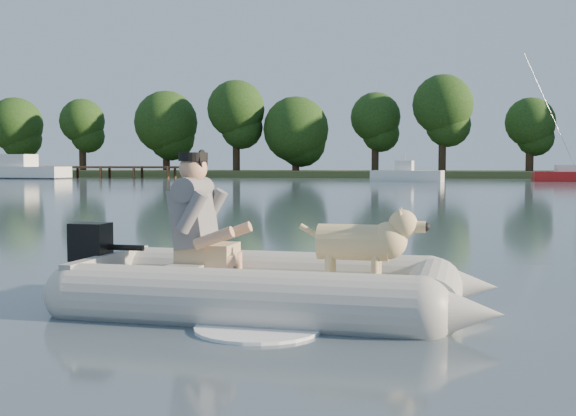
% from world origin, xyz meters
% --- Properties ---
extents(water, '(160.00, 160.00, 0.00)m').
position_xyz_m(water, '(0.00, 0.00, 0.00)').
color(water, '#4F5C6B').
rests_on(water, ground).
extents(shore_bank, '(160.00, 12.00, 0.70)m').
position_xyz_m(shore_bank, '(0.00, 62.00, 0.25)').
color(shore_bank, '#47512D').
rests_on(shore_bank, water).
extents(dock, '(18.00, 2.00, 1.04)m').
position_xyz_m(dock, '(-26.00, 52.00, 0.52)').
color(dock, '#4C331E').
rests_on(dock, water).
extents(treeline, '(84.66, 7.35, 9.27)m').
position_xyz_m(treeline, '(5.75, 61.07, 5.30)').
color(treeline, '#332316').
rests_on(treeline, shore_bank).
extents(dinghy, '(4.87, 3.28, 1.45)m').
position_xyz_m(dinghy, '(0.50, -0.36, 0.62)').
color(dinghy, '#ADACA7').
rests_on(dinghy, water).
extents(man, '(0.80, 0.70, 1.13)m').
position_xyz_m(man, '(-0.23, -0.26, 0.81)').
color(man, slate).
rests_on(man, dinghy).
extents(dog, '(1.00, 0.41, 0.65)m').
position_xyz_m(dog, '(1.18, -0.35, 0.54)').
color(dog, tan).
rests_on(dog, dinghy).
extents(outboard_motor, '(0.45, 0.33, 0.83)m').
position_xyz_m(outboard_motor, '(-1.24, -0.25, 0.33)').
color(outboard_motor, black).
rests_on(outboard_motor, dinghy).
extents(cabin_cruiser, '(7.97, 3.42, 2.40)m').
position_xyz_m(cabin_cruiser, '(-30.70, 48.77, 1.02)').
color(cabin_cruiser, white).
rests_on(cabin_cruiser, water).
extents(motorboat, '(5.36, 2.81, 2.16)m').
position_xyz_m(motorboat, '(0.86, 44.78, 0.98)').
color(motorboat, white).
rests_on(motorboat, water).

